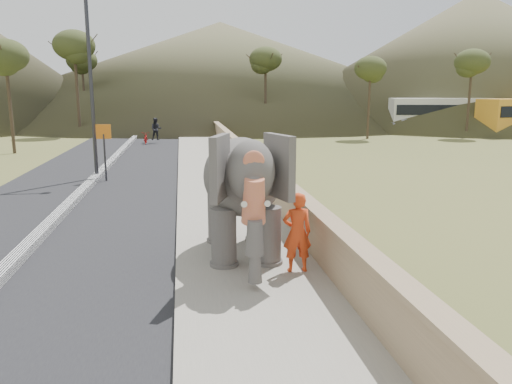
# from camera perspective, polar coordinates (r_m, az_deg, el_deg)

# --- Properties ---
(ground) EXTENTS (160.00, 160.00, 0.00)m
(ground) POSITION_cam_1_polar(r_m,az_deg,el_deg) (9.87, -0.28, -10.94)
(ground) COLOR olive
(ground) RESTS_ON ground
(road) EXTENTS (7.00, 120.00, 0.03)m
(road) POSITION_cam_1_polar(r_m,az_deg,el_deg) (19.74, -19.13, -0.10)
(road) COLOR black
(road) RESTS_ON ground
(median) EXTENTS (0.35, 120.00, 0.22)m
(median) POSITION_cam_1_polar(r_m,az_deg,el_deg) (19.72, -19.15, 0.17)
(median) COLOR black
(median) RESTS_ON ground
(walkway) EXTENTS (3.00, 120.00, 0.15)m
(walkway) POSITION_cam_1_polar(r_m,az_deg,el_deg) (19.42, -4.50, 0.51)
(walkway) COLOR #9E9687
(walkway) RESTS_ON ground
(parapet) EXTENTS (0.30, 120.00, 1.10)m
(parapet) POSITION_cam_1_polar(r_m,az_deg,el_deg) (19.52, 0.31, 2.02)
(parapet) COLOR tan
(parapet) RESTS_ON ground
(lamppost) EXTENTS (1.76, 0.36, 8.00)m
(lamppost) POSITION_cam_1_polar(r_m,az_deg,el_deg) (22.52, -17.67, 13.79)
(lamppost) COLOR #2F2F34
(lamppost) RESTS_ON ground
(signboard) EXTENTS (0.60, 0.08, 2.40)m
(signboard) POSITION_cam_1_polar(r_m,az_deg,el_deg) (21.81, -16.97, 5.42)
(signboard) COLOR #2D2D33
(signboard) RESTS_ON ground
(distant_car) EXTENTS (4.42, 2.26, 1.44)m
(distant_car) POSITION_cam_1_polar(r_m,az_deg,el_deg) (47.43, 17.50, 7.30)
(distant_car) COLOR #B6B6BE
(distant_car) RESTS_ON ground
(bus_white) EXTENTS (11.28, 4.61, 3.10)m
(bus_white) POSITION_cam_1_polar(r_m,az_deg,el_deg) (49.22, 21.46, 8.14)
(bus_white) COLOR silver
(bus_white) RESTS_ON ground
(hill_right) EXTENTS (56.00, 56.00, 16.00)m
(hill_right) POSITION_cam_1_polar(r_m,az_deg,el_deg) (71.65, 23.63, 13.96)
(hill_right) COLOR brown
(hill_right) RESTS_ON ground
(hill_far) EXTENTS (80.00, 80.00, 14.00)m
(hill_far) POSITION_cam_1_polar(r_m,az_deg,el_deg) (79.34, -4.06, 13.81)
(hill_far) COLOR brown
(hill_far) RESTS_ON ground
(elephant_and_man) EXTENTS (2.22, 3.82, 2.75)m
(elephant_and_man) POSITION_cam_1_polar(r_m,az_deg,el_deg) (11.13, -1.52, -0.17)
(elephant_and_man) COLOR #625D58
(elephant_and_man) RESTS_ON ground
(motorcyclist) EXTENTS (1.43, 1.63, 1.86)m
(motorcyclist) POSITION_cam_1_polar(r_m,az_deg,el_deg) (36.97, -11.92, 6.55)
(motorcyclist) COLOR maroon
(motorcyclist) RESTS_ON ground
(trees) EXTENTS (47.85, 43.63, 8.92)m
(trees) POSITION_cam_1_polar(r_m,az_deg,el_deg) (39.44, -4.74, 11.46)
(trees) COLOR #473828
(trees) RESTS_ON ground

